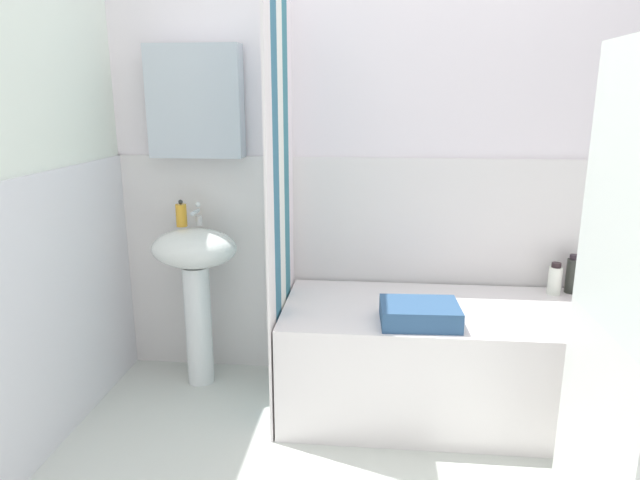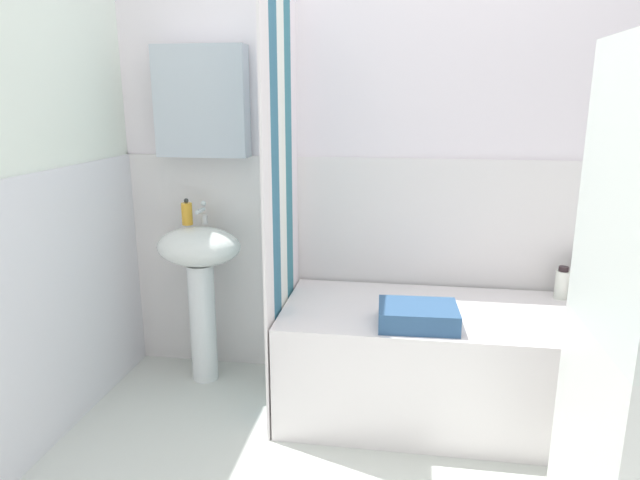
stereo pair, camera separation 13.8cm
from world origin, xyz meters
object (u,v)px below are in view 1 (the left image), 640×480
(conditioner_bottle, at_px, (592,278))
(lotion_bottle, at_px, (555,279))
(soap_dispenser, at_px, (181,215))
(body_wash_bottle, at_px, (572,275))
(towel_folded, at_px, (420,314))
(bathtub, at_px, (452,360))
(sink, at_px, (195,272))

(conditioner_bottle, height_order, lotion_bottle, conditioner_bottle)
(soap_dispenser, height_order, body_wash_bottle, soap_dispenser)
(conditioner_bottle, bearing_deg, towel_folded, -152.56)
(bathtub, bearing_deg, conditioner_bottle, 20.38)
(sink, xyz_separation_m, lotion_bottle, (1.83, 0.09, -0.01))
(bathtub, height_order, lotion_bottle, lotion_bottle)
(towel_folded, bearing_deg, bathtub, 47.63)
(soap_dispenser, bearing_deg, bathtub, -9.36)
(towel_folded, bearing_deg, lotion_bottle, 32.70)
(towel_folded, bearing_deg, soap_dispenser, 160.48)
(body_wash_bottle, distance_m, lotion_bottle, 0.10)
(body_wash_bottle, bearing_deg, conditioner_bottle, -13.07)
(sink, relative_size, conditioner_bottle, 4.56)
(body_wash_bottle, relative_size, lotion_bottle, 1.22)
(conditioner_bottle, bearing_deg, body_wash_bottle, 166.93)
(body_wash_bottle, bearing_deg, bathtub, -155.25)
(soap_dispenser, distance_m, lotion_bottle, 1.93)
(body_wash_bottle, xyz_separation_m, towel_folded, (-0.80, -0.48, -0.05))
(sink, relative_size, towel_folded, 2.50)
(conditioner_bottle, xyz_separation_m, body_wash_bottle, (-0.09, 0.02, 0.01))
(sink, xyz_separation_m, conditioner_bottle, (2.01, 0.10, -0.00))
(sink, height_order, soap_dispenser, soap_dispenser)
(body_wash_bottle, bearing_deg, sink, -176.42)
(soap_dispenser, height_order, conditioner_bottle, soap_dispenser)
(soap_dispenser, distance_m, towel_folded, 1.32)
(sink, bearing_deg, towel_folded, -17.88)
(soap_dispenser, relative_size, bathtub, 0.09)
(sink, distance_m, bathtub, 1.36)
(conditioner_bottle, height_order, towel_folded, conditioner_bottle)
(body_wash_bottle, height_order, towel_folded, body_wash_bottle)
(lotion_bottle, bearing_deg, bathtub, -154.13)
(conditioner_bottle, xyz_separation_m, towel_folded, (-0.89, -0.46, -0.04))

